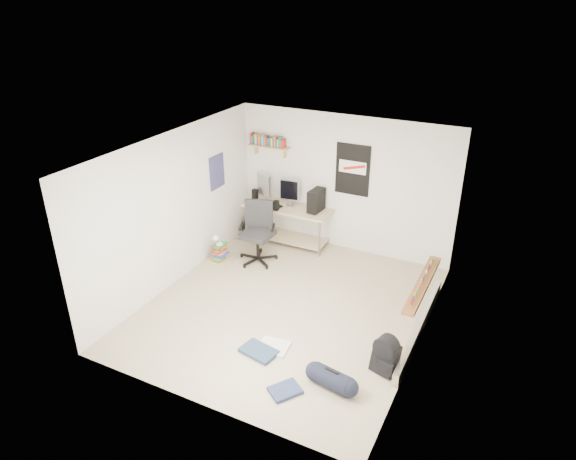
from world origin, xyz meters
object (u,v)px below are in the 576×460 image
at_px(office_chair, 257,236).
at_px(duffel_bag, 332,378).
at_px(desk, 289,224).
at_px(book_stack, 220,252).
at_px(backpack, 385,358).

relative_size(office_chair, duffel_bag, 2.23).
height_order(desk, book_stack, desk).
distance_m(desk, duffel_bag, 3.99).
distance_m(backpack, book_stack, 3.81).
bearing_deg(desk, duffel_bag, -44.23).
bearing_deg(desk, backpack, -33.17).
distance_m(backpack, duffel_bag, 0.77).
relative_size(backpack, duffel_bag, 0.85).
relative_size(desk, backpack, 3.95).
relative_size(desk, book_stack, 3.78).
height_order(desk, office_chair, office_chair).
bearing_deg(desk, book_stack, -110.96).
bearing_deg(duffel_bag, office_chair, 145.26).
distance_m(office_chair, duffel_bag, 3.37).
height_order(backpack, book_stack, backpack).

